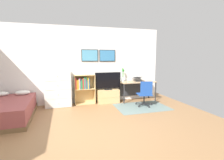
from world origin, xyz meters
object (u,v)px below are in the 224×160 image
tv_stand (108,96)px  bookshelf (84,86)px  wine_glass (128,78)px  bed (5,110)px  office_chair (145,93)px  computer_mouse (146,81)px  dresser (58,89)px  desk (137,85)px  bamboo_vase (123,75)px  laptop (138,79)px  television (108,81)px

tv_stand → bookshelf: bearing=176.9°
wine_glass → tv_stand: bearing=170.6°
bed → office_chair: 4.11m
bed → computer_mouse: (4.54, 0.72, 0.51)m
dresser → wine_glass: 2.45m
bookshelf → bed: bearing=-158.7°
bookshelf → desk: 1.99m
bookshelf → dresser: bearing=-175.8°
office_chair → computer_mouse: 0.91m
office_chair → dresser: bearing=171.8°
bookshelf → computer_mouse: bookshelf is taller
office_chair → bookshelf: bearing=163.7°
bed → dresser: 1.59m
computer_mouse → bamboo_vase: (-0.89, 0.16, 0.22)m
bed → laptop: laptop is taller
tv_stand → bamboo_vase: (0.60, 0.07, 0.73)m
office_chair → bamboo_vase: bearing=124.9°
dresser → tv_stand: 1.75m
bed → bookshelf: bookshelf is taller
dresser → wine_glass: size_ratio=6.59×
bed → bookshelf: size_ratio=1.98×
desk → bamboo_vase: 0.65m
bamboo_vase → bed: bearing=-166.5°
dresser → television: bearing=-0.2°
tv_stand → wine_glass: bearing=-9.4°
television → office_chair: size_ratio=1.09×
bookshelf → tv_stand: bearing=-3.1°
computer_mouse → bamboo_vase: bearing=169.5°
dresser → desk: 2.84m
dresser → television: 1.72m
television → laptop: television is taller
desk → office_chair: office_chair is taller
bamboo_vase → office_chair: bearing=-63.4°
television → bamboo_vase: 0.64m
bed → dresser: dresser is taller
tv_stand → laptop: size_ratio=1.94×
computer_mouse → desk: bearing=166.6°
computer_mouse → office_chair: bearing=-120.0°
tv_stand → laptop: bearing=1.3°
television → computer_mouse: size_ratio=9.02×
office_chair → laptop: size_ratio=2.13×
tv_stand → desk: (1.13, -0.00, 0.36)m
desk → laptop: size_ratio=3.26×
bookshelf → desk: size_ratio=0.79×
bed → desk: (4.18, 0.80, 0.35)m
dresser → bamboo_vase: (2.31, 0.09, 0.38)m
bed → tv_stand: bearing=13.1°
dresser → tv_stand: bearing=0.5°
tv_stand → laptop: 1.34m
tv_stand → bamboo_vase: bamboo_vase is taller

